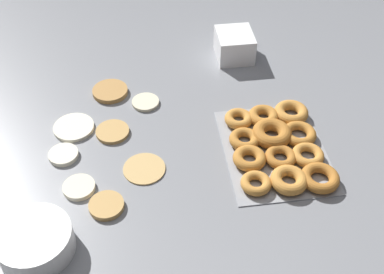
{
  "coord_description": "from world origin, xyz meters",
  "views": [
    {
      "loc": [
        -1.0,
        0.02,
        0.98
      ],
      "look_at": [
        -0.05,
        -0.1,
        0.04
      ],
      "focal_mm": 45.0,
      "sensor_mm": 36.0,
      "label": 1
    }
  ],
  "objects": [
    {
      "name": "ground_plane",
      "position": [
        0.0,
        0.0,
        0.0
      ],
      "size": [
        3.0,
        3.0,
        0.0
      ],
      "primitive_type": "plane",
      "color": "gray"
    },
    {
      "name": "pancake_0",
      "position": [
        0.04,
        0.12,
        0.01
      ],
      "size": [
        0.1,
        0.1,
        0.01
      ],
      "primitive_type": "cylinder",
      "color": "tan",
      "rests_on": "ground_plane"
    },
    {
      "name": "pancake_1",
      "position": [
        0.08,
        0.23,
        0.01
      ],
      "size": [
        0.12,
        0.12,
        0.01
      ],
      "primitive_type": "cylinder",
      "color": "silver",
      "rests_on": "ground_plane"
    },
    {
      "name": "pancake_2",
      "position": [
        -0.16,
        0.21,
        0.01
      ],
      "size": [
        0.08,
        0.08,
        0.01
      ],
      "primitive_type": "cylinder",
      "color": "beige",
      "rests_on": "ground_plane"
    },
    {
      "name": "pancake_3",
      "position": [
        -0.23,
        0.14,
        0.01
      ],
      "size": [
        0.09,
        0.09,
        0.01
      ],
      "primitive_type": "cylinder",
      "color": "tan",
      "rests_on": "ground_plane"
    },
    {
      "name": "pancake_4",
      "position": [
        0.23,
        0.12,
        0.01
      ],
      "size": [
        0.11,
        0.11,
        0.02
      ],
      "primitive_type": "cylinder",
      "color": "#B27F42",
      "rests_on": "ground_plane"
    },
    {
      "name": "pancake_5",
      "position": [
        0.16,
        0.01,
        0.01
      ],
      "size": [
        0.08,
        0.08,
        0.01
      ],
      "primitive_type": "cylinder",
      "color": "beige",
      "rests_on": "ground_plane"
    },
    {
      "name": "pancake_6",
      "position": [
        -0.11,
        0.04,
        0.0
      ],
      "size": [
        0.12,
        0.12,
        0.01
      ],
      "primitive_type": "cylinder",
      "color": "tan",
      "rests_on": "ground_plane"
    },
    {
      "name": "pancake_7",
      "position": [
        -0.03,
        0.26,
        0.01
      ],
      "size": [
        0.08,
        0.08,
        0.01
      ],
      "primitive_type": "cylinder",
      "color": "silver",
      "rests_on": "ground_plane"
    },
    {
      "name": "donut_tray",
      "position": [
        -0.09,
        -0.34,
        0.02
      ],
      "size": [
        0.37,
        0.28,
        0.04
      ],
      "color": "#93969B",
      "rests_on": "ground_plane"
    },
    {
      "name": "batter_bowl",
      "position": [
        -0.33,
        0.3,
        0.03
      ],
      "size": [
        0.18,
        0.18,
        0.06
      ],
      "color": "white",
      "rests_on": "ground_plane"
    },
    {
      "name": "container_stack",
      "position": [
        0.38,
        -0.31,
        0.05
      ],
      "size": [
        0.14,
        0.12,
        0.09
      ],
      "color": "white",
      "rests_on": "ground_plane"
    }
  ]
}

